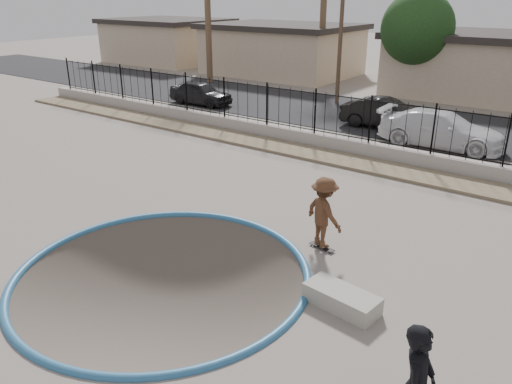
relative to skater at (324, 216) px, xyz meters
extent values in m
cube|color=slate|center=(-2.39, 9.63, -2.03)|extent=(120.00, 120.00, 2.20)
torus|color=#2B638E|center=(-2.39, -3.37, -0.93)|extent=(7.04, 7.04, 0.20)
cube|color=#8A765A|center=(-2.39, 6.83, -0.88)|extent=(42.00, 1.60, 0.11)
cube|color=gray|center=(-2.39, 7.93, -0.63)|extent=(42.00, 0.45, 0.60)
cube|color=black|center=(-2.39, 7.93, -0.21)|extent=(40.00, 0.04, 0.03)
cube|color=black|center=(-2.39, 7.93, 1.37)|extent=(40.00, 0.04, 0.04)
cube|color=black|center=(-2.39, 14.63, -0.92)|extent=(90.00, 8.00, 0.04)
cube|color=tan|center=(-30.39, 24.13, 0.82)|extent=(10.00, 8.00, 3.50)
cube|color=#2C2724|center=(-30.39, 24.13, 2.77)|extent=(10.60, 8.60, 0.40)
cube|color=tan|center=(-17.39, 24.13, 0.82)|extent=(11.00, 8.00, 3.50)
cube|color=#2C2724|center=(-17.39, 24.13, 2.77)|extent=(11.60, 8.60, 0.40)
cube|color=tan|center=(-2.39, 24.13, 0.82)|extent=(10.00, 8.00, 3.50)
cube|color=#2C2724|center=(-2.39, 24.13, 2.77)|extent=(10.60, 8.60, 0.40)
cylinder|color=brown|center=(-19.39, 17.63, 4.57)|extent=(0.44, 0.44, 11.00)
cylinder|color=brown|center=(-12.39, 21.63, 3.57)|extent=(0.44, 0.44, 9.00)
cylinder|color=#473323|center=(-8.39, 16.63, 3.57)|extent=(0.24, 0.24, 9.00)
cylinder|color=#473323|center=(-5.39, 20.63, 0.57)|extent=(0.34, 0.34, 3.00)
sphere|color=#143311|center=(-5.39, 20.63, 3.27)|extent=(4.32, 4.32, 4.32)
imported|color=brown|center=(0.00, 0.00, 0.00)|extent=(1.38, 1.08, 1.87)
cube|color=black|center=(0.00, 0.00, -0.88)|extent=(0.75, 0.30, 0.02)
cylinder|color=silver|center=(-0.25, -0.03, -0.91)|extent=(0.05, 0.03, 0.05)
cylinder|color=silver|center=(-0.23, 0.11, -0.91)|extent=(0.05, 0.03, 0.05)
cylinder|color=silver|center=(0.23, -0.11, -0.91)|extent=(0.05, 0.03, 0.05)
cylinder|color=silver|center=(0.25, 0.03, -0.91)|extent=(0.05, 0.03, 0.05)
cube|color=#9F9B8D|center=(1.61, -2.03, -0.73)|extent=(1.67, 0.89, 0.40)
imported|color=black|center=(-14.58, 11.37, -0.23)|extent=(3.98, 1.75, 1.33)
imported|color=black|center=(-3.62, 12.63, -0.19)|extent=(4.41, 1.88, 1.42)
imported|color=white|center=(-0.47, 11.03, -0.14)|extent=(5.33, 2.37, 1.52)
camera|label=1|loc=(5.46, -10.28, 5.29)|focal=35.00mm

